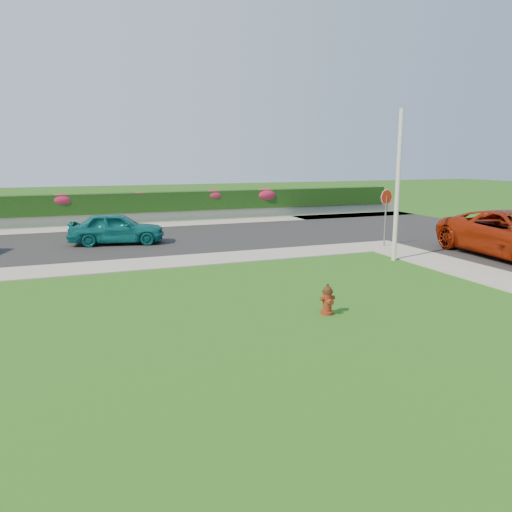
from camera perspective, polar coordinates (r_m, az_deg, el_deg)
name	(u,v)px	position (r m, az deg, el deg)	size (l,w,h in m)	color
ground	(353,340)	(10.52, 11.04, -9.44)	(120.00, 120.00, 0.00)	black
street_far	(74,245)	(22.58, -20.07, 1.23)	(26.00, 8.00, 0.04)	black
sidewalk_far	(46,271)	(17.67, -22.87, -1.60)	(24.00, 2.00, 0.04)	gray
curb_corner	(381,246)	(21.55, 14.10, 1.13)	(2.00, 2.00, 0.04)	gray
sidewalk_beyond	(149,225)	(27.86, -12.10, 3.45)	(34.00, 2.00, 0.04)	gray
retaining_wall	(145,217)	(29.30, -12.60, 4.35)	(34.00, 0.40, 0.60)	gray
hedge	(144,202)	(29.31, -12.71, 6.02)	(32.00, 0.90, 1.10)	black
fire_hydrant	(327,300)	(12.00, 8.16, -4.99)	(0.37, 0.35, 0.73)	#57270D
sedan_teal	(117,228)	(22.04, -15.64, 3.09)	(1.59, 3.94, 1.34)	#0D5E62
utility_pole	(398,186)	(18.44, 15.89, 7.65)	(0.16, 0.16, 5.32)	silver
stop_sign	(386,204)	(21.29, 14.64, 5.72)	(0.64, 0.15, 2.39)	slate
flower_clump_c	(62,200)	(28.87, -21.27, 6.01)	(1.38, 0.89, 0.69)	#B31E40
flower_clump_d	(140,196)	(29.16, -13.08, 6.65)	(1.05, 0.68, 0.53)	#B31E40
flower_clump_e	(214,195)	(30.09, -4.84, 6.94)	(1.30, 0.84, 0.65)	#B31E40
flower_clump_f	(265,195)	(31.19, 1.04, 7.03)	(1.57, 1.01, 0.79)	#B31E40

